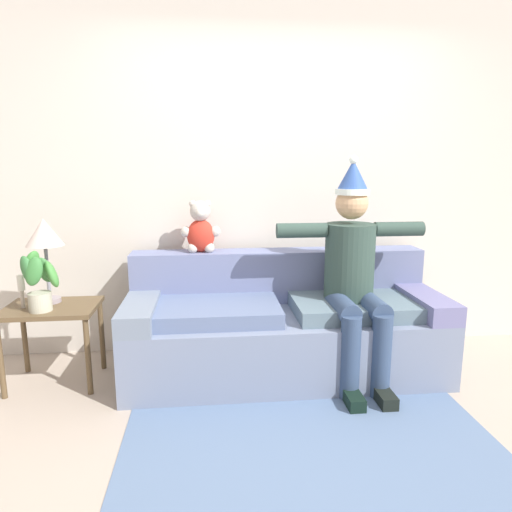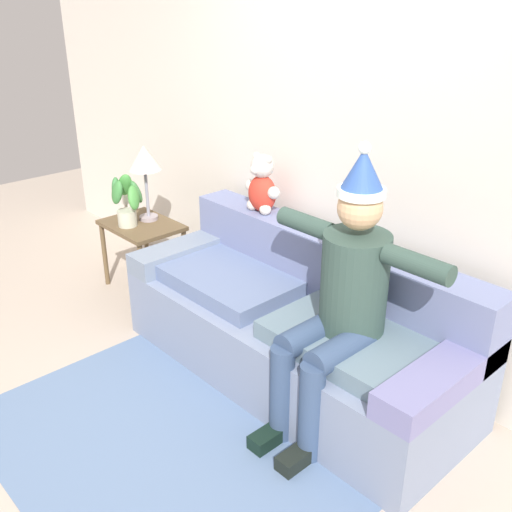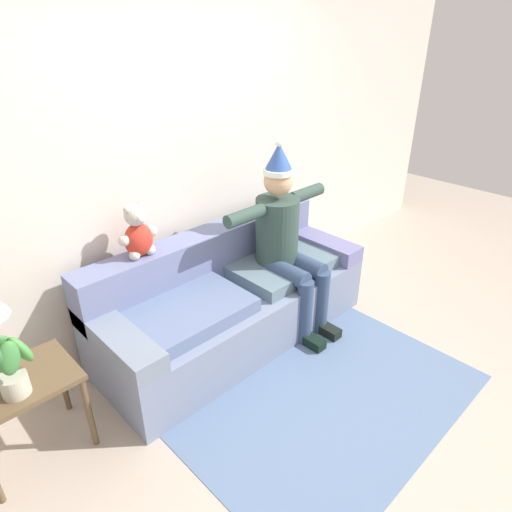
% 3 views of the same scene
% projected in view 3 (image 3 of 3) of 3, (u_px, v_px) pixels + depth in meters
% --- Properties ---
extents(ground_plane, '(10.00, 10.00, 0.00)m').
position_uv_depth(ground_plane, '(334.00, 401.00, 2.99)').
color(ground_plane, '#B1A090').
extents(back_wall, '(7.00, 0.10, 2.70)m').
position_uv_depth(back_wall, '(182.00, 158.00, 3.34)').
color(back_wall, beige).
rests_on(back_wall, ground_plane).
extents(couch, '(2.18, 0.86, 0.83)m').
position_uv_depth(couch, '(230.00, 299.00, 3.49)').
color(couch, slate).
rests_on(couch, ground_plane).
extents(person_seated, '(1.02, 0.77, 1.52)m').
position_uv_depth(person_seated, '(286.00, 238.00, 3.46)').
color(person_seated, '#30453E').
rests_on(person_seated, ground_plane).
extents(teddy_bear, '(0.29, 0.17, 0.38)m').
position_uv_depth(teddy_bear, '(138.00, 233.00, 2.99)').
color(teddy_bear, red).
rests_on(teddy_bear, couch).
extents(side_table, '(0.59, 0.44, 0.54)m').
position_uv_depth(side_table, '(21.00, 392.00, 2.44)').
color(side_table, brown).
rests_on(side_table, ground_plane).
extents(potted_plant, '(0.27, 0.27, 0.40)m').
position_uv_depth(potted_plant, '(8.00, 363.00, 2.23)').
color(potted_plant, '#B9B9A1').
rests_on(potted_plant, side_table).
extents(area_rug, '(2.00, 1.32, 0.01)m').
position_uv_depth(area_rug, '(332.00, 400.00, 2.99)').
color(area_rug, slate).
rests_on(area_rug, ground_plane).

